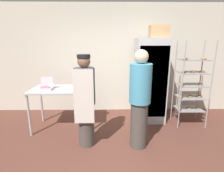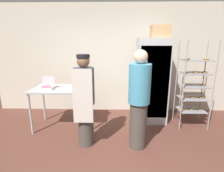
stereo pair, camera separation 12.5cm
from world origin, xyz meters
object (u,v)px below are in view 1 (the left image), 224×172
blender_pitcher (82,83)px  person_baker (85,100)px  cardboard_storage_box (158,32)px  refrigerator (150,80)px  baking_rack (191,85)px  donut_box (46,88)px  person_customer (140,100)px

blender_pitcher → person_baker: (0.14, -0.63, -0.16)m
cardboard_storage_box → refrigerator: bearing=141.9°
blender_pitcher → cardboard_storage_box: cardboard_storage_box is taller
baking_rack → donut_box: (-3.05, -0.26, 0.02)m
refrigerator → person_baker: refrigerator is taller
blender_pitcher → cardboard_storage_box: bearing=13.5°
baking_rack → person_customer: 1.54m
person_baker → person_customer: 0.92m
baking_rack → donut_box: baking_rack is taller
donut_box → refrigerator: bearing=13.9°
blender_pitcher → person_baker: size_ratio=0.18×
baking_rack → person_customer: size_ratio=1.08×
person_customer → baking_rack: bearing=34.5°
refrigerator → person_customer: size_ratio=1.11×
donut_box → blender_pitcher: bearing=5.9°
donut_box → cardboard_storage_box: bearing=11.2°
refrigerator → donut_box: refrigerator is taller
cardboard_storage_box → person_baker: bearing=-145.2°
cardboard_storage_box → donut_box: bearing=-168.8°
donut_box → cardboard_storage_box: cardboard_storage_box is taller
blender_pitcher → person_customer: bearing=-32.9°
refrigerator → person_customer: bearing=-110.0°
refrigerator → person_customer: (-0.42, -1.15, -0.08)m
cardboard_storage_box → person_customer: size_ratio=0.23×
refrigerator → baking_rack: 0.89m
blender_pitcher → person_baker: person_baker is taller
person_customer → donut_box: bearing=161.1°
refrigerator → donut_box: size_ratio=7.66×
donut_box → blender_pitcher: 0.73m
donut_box → person_customer: (1.78, -0.61, -0.06)m
baking_rack → refrigerator: bearing=161.6°
donut_box → person_baker: size_ratio=0.15×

